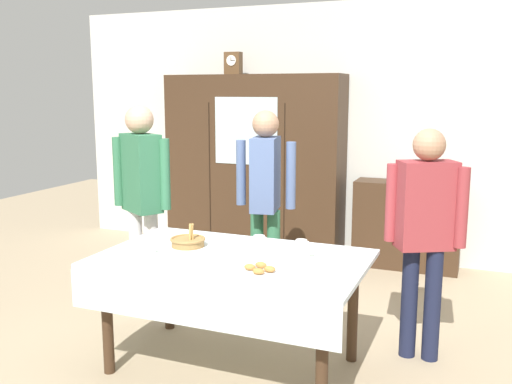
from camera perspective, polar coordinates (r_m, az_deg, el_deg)
name	(u,v)px	position (r m, az deg, el deg)	size (l,w,h in m)	color
ground_plane	(245,353)	(4.09, -1.10, -15.84)	(12.00, 12.00, 0.00)	tan
back_wall	(342,132)	(6.21, 8.60, 5.98)	(6.40, 0.10, 2.70)	silver
dining_table	(230,273)	(3.64, -2.61, -8.09)	(1.69, 1.04, 0.75)	#3D2819
wall_cabinet	(254,165)	(6.25, -0.20, 2.69)	(1.96, 0.46, 1.96)	#3D2819
mantel_clock	(233,63)	(6.29, -2.30, 12.76)	(0.18, 0.11, 0.24)	brown
bookshelf_low	(407,225)	(5.97, 14.85, -3.24)	(1.05, 0.35, 0.88)	#3D2819
book_stack	(409,178)	(5.88, 15.06, 1.38)	(0.16, 0.22, 0.09)	#B29333
tea_cup_center	(305,253)	(3.64, 4.91, -6.08)	(0.13, 0.13, 0.06)	silver
tea_cup_far_right	(149,250)	(3.74, -10.71, -5.73)	(0.13, 0.13, 0.06)	white
tea_cup_back_edge	(301,245)	(3.81, 4.57, -5.30)	(0.13, 0.13, 0.06)	white
tea_cup_near_right	(259,240)	(3.91, 0.32, -4.88)	(0.13, 0.13, 0.06)	white
bread_basket	(188,241)	(3.89, -6.84, -4.92)	(0.24, 0.24, 0.16)	#9E7542
pastry_plate	(260,271)	(3.32, 0.38, -7.88)	(0.28, 0.28, 0.05)	white
spoon_far_left	(156,240)	(4.09, -10.01, -4.72)	(0.12, 0.02, 0.01)	silver
spoon_far_right	(149,263)	(3.55, -10.66, -7.01)	(0.12, 0.02, 0.01)	silver
spoon_near_right	(204,262)	(3.53, -5.22, -6.99)	(0.12, 0.02, 0.01)	silver
person_beside_shelf	(142,187)	(4.65, -11.38, 0.46)	(0.52, 0.36, 1.68)	silver
person_near_right_end	(425,223)	(3.88, 16.58, -2.99)	(0.52, 0.35, 1.55)	#191E38
person_behind_table_right	(265,188)	(4.70, 0.95, 0.39)	(0.52, 0.39, 1.63)	#33704C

